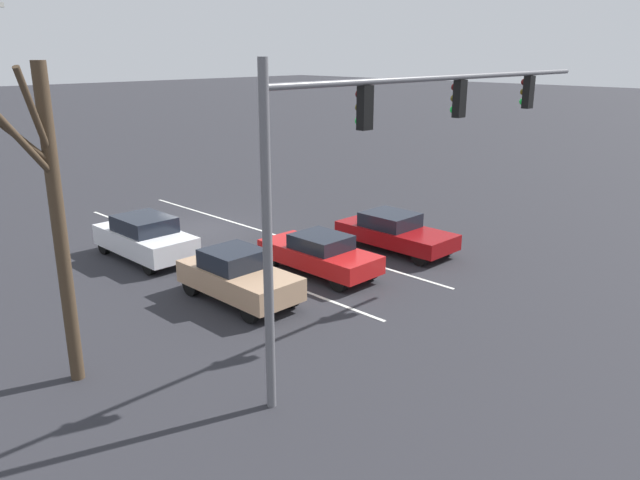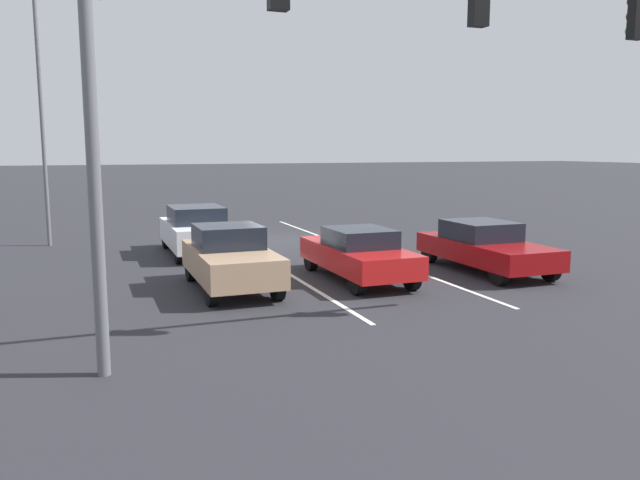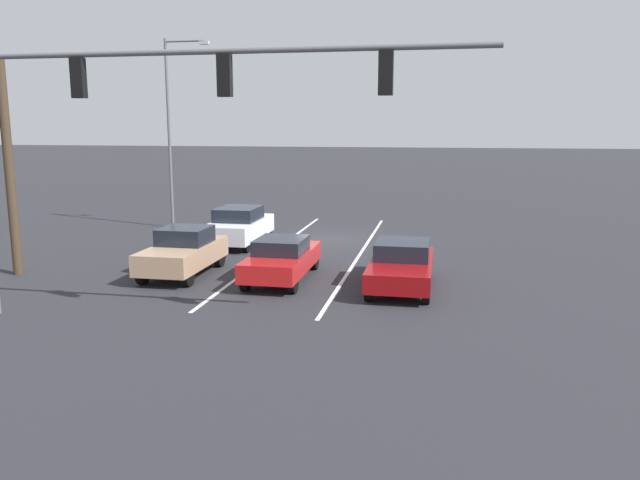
{
  "view_description": "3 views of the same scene",
  "coord_description": "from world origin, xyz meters",
  "px_view_note": "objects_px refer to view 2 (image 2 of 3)",
  "views": [
    {
      "loc": [
        14.37,
        21.43,
        7.28
      ],
      "look_at": [
        0.27,
        7.44,
        1.21
      ],
      "focal_mm": 35.0,
      "sensor_mm": 36.0,
      "label": 1
    },
    {
      "loc": [
        6.94,
        22.23,
        3.45
      ],
      "look_at": [
        1.41,
        7.62,
        1.16
      ],
      "focal_mm": 35.0,
      "sensor_mm": 36.0,
      "label": 2
    },
    {
      "loc": [
        -4.76,
        26.54,
        4.94
      ],
      "look_at": [
        -0.85,
        6.51,
        1.19
      ],
      "focal_mm": 35.0,
      "sensor_mm": 36.0,
      "label": 3
    }
  ],
  "objects_px": {
    "street_lamp_right_shoulder": "(48,99)",
    "car_maroon_leftlane_front": "(484,246)",
    "car_white_rightlane_second": "(196,230)",
    "traffic_signal_gantry": "(355,32)",
    "car_red_midlane_front": "(358,253)",
    "car_tan_rightlane_front": "(230,258)"
  },
  "relations": [
    {
      "from": "car_maroon_leftlane_front",
      "to": "traffic_signal_gantry",
      "type": "height_order",
      "value": "traffic_signal_gantry"
    },
    {
      "from": "car_maroon_leftlane_front",
      "to": "car_white_rightlane_second",
      "type": "xyz_separation_m",
      "value": [
        7.18,
        -5.74,
        0.1
      ]
    },
    {
      "from": "street_lamp_right_shoulder",
      "to": "car_maroon_leftlane_front",
      "type": "bearing_deg",
      "value": 140.92
    },
    {
      "from": "traffic_signal_gantry",
      "to": "car_white_rightlane_second",
      "type": "bearing_deg",
      "value": -85.0
    },
    {
      "from": "car_tan_rightlane_front",
      "to": "car_white_rightlane_second",
      "type": "height_order",
      "value": "car_white_rightlane_second"
    },
    {
      "from": "car_maroon_leftlane_front",
      "to": "car_tan_rightlane_front",
      "type": "bearing_deg",
      "value": -1.49
    },
    {
      "from": "car_tan_rightlane_front",
      "to": "traffic_signal_gantry",
      "type": "distance_m",
      "value": 6.93
    },
    {
      "from": "car_tan_rightlane_front",
      "to": "car_maroon_leftlane_front",
      "type": "xyz_separation_m",
      "value": [
        -7.29,
        0.19,
        -0.08
      ]
    },
    {
      "from": "car_maroon_leftlane_front",
      "to": "car_white_rightlane_second",
      "type": "distance_m",
      "value": 9.19
    },
    {
      "from": "car_white_rightlane_second",
      "to": "car_tan_rightlane_front",
      "type": "bearing_deg",
      "value": 88.83
    },
    {
      "from": "car_white_rightlane_second",
      "to": "street_lamp_right_shoulder",
      "type": "bearing_deg",
      "value": -39.79
    },
    {
      "from": "car_red_midlane_front",
      "to": "street_lamp_right_shoulder",
      "type": "distance_m",
      "value": 12.85
    },
    {
      "from": "car_tan_rightlane_front",
      "to": "street_lamp_right_shoulder",
      "type": "relative_size",
      "value": 0.45
    },
    {
      "from": "car_tan_rightlane_front",
      "to": "traffic_signal_gantry",
      "type": "xyz_separation_m",
      "value": [
        -1.05,
        5.11,
        4.57
      ]
    },
    {
      "from": "car_white_rightlane_second",
      "to": "street_lamp_right_shoulder",
      "type": "height_order",
      "value": "street_lamp_right_shoulder"
    },
    {
      "from": "car_tan_rightlane_front",
      "to": "car_white_rightlane_second",
      "type": "distance_m",
      "value": 5.55
    },
    {
      "from": "car_maroon_leftlane_front",
      "to": "street_lamp_right_shoulder",
      "type": "xyz_separation_m",
      "value": [
        11.59,
        -9.41,
        4.45
      ]
    },
    {
      "from": "car_tan_rightlane_front",
      "to": "car_maroon_leftlane_front",
      "type": "distance_m",
      "value": 7.29
    },
    {
      "from": "car_maroon_leftlane_front",
      "to": "car_red_midlane_front",
      "type": "height_order",
      "value": "car_maroon_leftlane_front"
    },
    {
      "from": "car_tan_rightlane_front",
      "to": "car_maroon_leftlane_front",
      "type": "relative_size",
      "value": 0.88
    },
    {
      "from": "car_white_rightlane_second",
      "to": "car_maroon_leftlane_front",
      "type": "bearing_deg",
      "value": 141.37
    },
    {
      "from": "car_white_rightlane_second",
      "to": "traffic_signal_gantry",
      "type": "distance_m",
      "value": 11.62
    }
  ]
}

